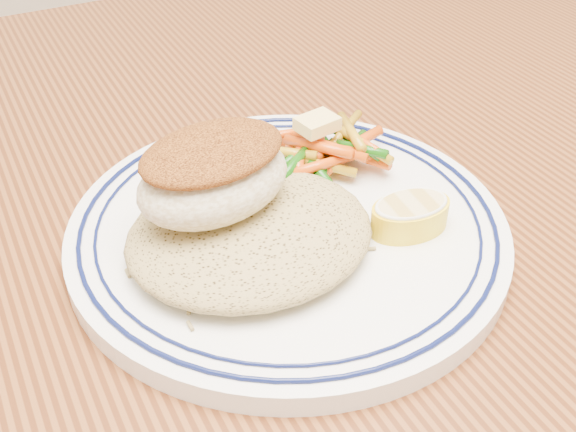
# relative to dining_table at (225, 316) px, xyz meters

# --- Properties ---
(dining_table) EXTENTS (1.50, 0.90, 0.75)m
(dining_table) POSITION_rel_dining_table_xyz_m (0.00, 0.00, 0.00)
(dining_table) COLOR #4D240F
(dining_table) RESTS_ON ground
(plate) EXTENTS (0.29, 0.29, 0.02)m
(plate) POSITION_rel_dining_table_xyz_m (0.03, -0.05, 0.11)
(plate) COLOR white
(plate) RESTS_ON dining_table
(rice_pilaf) EXTENTS (0.16, 0.14, 0.03)m
(rice_pilaf) POSITION_rel_dining_table_xyz_m (-0.00, -0.06, 0.13)
(rice_pilaf) COLOR #97814B
(rice_pilaf) RESTS_ON plate
(fish_fillet) EXTENTS (0.11, 0.09, 0.05)m
(fish_fillet) POSITION_rel_dining_table_xyz_m (-0.01, -0.04, 0.16)
(fish_fillet) COLOR beige
(fish_fillet) RESTS_ON rice_pilaf
(vegetable_pile) EXTENTS (0.10, 0.10, 0.03)m
(vegetable_pile) POSITION_rel_dining_table_xyz_m (0.09, 0.00, 0.13)
(vegetable_pile) COLOR #D4480A
(vegetable_pile) RESTS_ON plate
(butter_pat) EXTENTS (0.03, 0.03, 0.01)m
(butter_pat) POSITION_rel_dining_table_xyz_m (0.08, 0.01, 0.15)
(butter_pat) COLOR #FEE17C
(butter_pat) RESTS_ON vegetable_pile
(lemon_wedge) EXTENTS (0.06, 0.05, 0.02)m
(lemon_wedge) POSITION_rel_dining_table_xyz_m (0.10, -0.09, 0.12)
(lemon_wedge) COLOR yellow
(lemon_wedge) RESTS_ON plate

